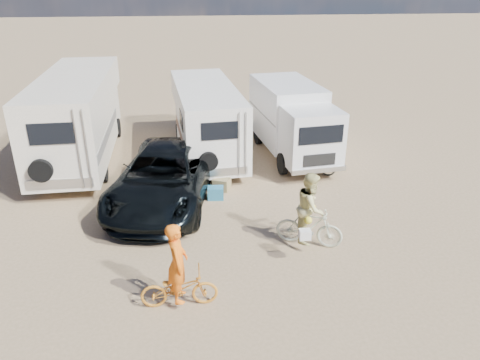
{
  "coord_description": "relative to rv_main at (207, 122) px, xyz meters",
  "views": [
    {
      "loc": [
        -0.27,
        -9.59,
        6.61
      ],
      "look_at": [
        0.92,
        2.05,
        1.3
      ],
      "focal_mm": 34.49,
      "sensor_mm": 36.0,
      "label": 1
    }
  ],
  "objects": [
    {
      "name": "rider_woman",
      "position": [
        2.41,
        -6.84,
        -0.42
      ],
      "size": [
        1.0,
        1.11,
        1.87
      ],
      "primitive_type": "imported",
      "rotation": [
        0.0,
        0.0,
        1.19
      ],
      "color": "#D0C882",
      "rests_on": "ground"
    },
    {
      "name": "bike_parked",
      "position": [
        3.67,
        -2.12,
        -0.89
      ],
      "size": [
        1.8,
        1.55,
        0.93
      ],
      "primitive_type": "imported",
      "rotation": [
        0.0,
        0.0,
        0.94
      ],
      "color": "#272A28",
      "rests_on": "ground"
    },
    {
      "name": "dark_suv",
      "position": [
        -1.45,
        -3.85,
        -0.54
      ],
      "size": [
        3.82,
        6.34,
        1.65
      ],
      "primitive_type": "imported",
      "rotation": [
        0.0,
        0.0,
        -0.19
      ],
      "color": "black",
      "rests_on": "ground"
    },
    {
      "name": "rider_man",
      "position": [
        -0.93,
        -8.94,
        -0.45
      ],
      "size": [
        0.44,
        0.67,
        1.82
      ],
      "primitive_type": "imported",
      "rotation": [
        0.0,
        0.0,
        1.58
      ],
      "color": "orange",
      "rests_on": "ground"
    },
    {
      "name": "bike_man",
      "position": [
        -0.93,
        -8.94,
        -0.92
      ],
      "size": [
        1.66,
        0.6,
        0.87
      ],
      "primitive_type": "imported",
      "rotation": [
        0.0,
        0.0,
        1.58
      ],
      "color": "#C3761E",
      "rests_on": "ground"
    },
    {
      "name": "box_truck",
      "position": [
        3.28,
        -0.42,
        -0.0
      ],
      "size": [
        2.74,
        5.67,
        2.71
      ],
      "primitive_type": null,
      "rotation": [
        0.0,
        0.0,
        0.13
      ],
      "color": "silver",
      "rests_on": "ground"
    },
    {
      "name": "bike_woman",
      "position": [
        2.41,
        -6.84,
        -0.83
      ],
      "size": [
        1.8,
        1.11,
        1.05
      ],
      "primitive_type": "imported",
      "rotation": [
        0.0,
        0.0,
        1.19
      ],
      "color": "#B7BEA2",
      "rests_on": "ground"
    },
    {
      "name": "ground",
      "position": [
        -0.18,
        -7.44,
        -1.36
      ],
      "size": [
        140.0,
        140.0,
        0.0
      ],
      "primitive_type": "plane",
      "color": "#9D805D",
      "rests_on": "ground"
    },
    {
      "name": "cooler",
      "position": [
        0.11,
        -3.89,
        -1.16
      ],
      "size": [
        0.52,
        0.39,
        0.4
      ],
      "primitive_type": "cube",
      "rotation": [
        0.0,
        0.0,
        -0.06
      ],
      "color": "#256788",
      "rests_on": "ground"
    },
    {
      "name": "rv_left",
      "position": [
        -4.79,
        0.19,
        0.22
      ],
      "size": [
        2.66,
        8.02,
        3.16
      ],
      "primitive_type": null,
      "rotation": [
        0.0,
        0.0,
        0.04
      ],
      "color": "white",
      "rests_on": "ground"
    },
    {
      "name": "crate",
      "position": [
        0.36,
        -3.22,
        -1.16
      ],
      "size": [
        0.66,
        0.66,
        0.4
      ],
      "primitive_type": "cube",
      "rotation": [
        0.0,
        0.0,
        -0.39
      ],
      "color": "olive",
      "rests_on": "ground"
    },
    {
      "name": "rv_main",
      "position": [
        0.0,
        0.0,
        0.0
      ],
      "size": [
        2.77,
        6.6,
        2.72
      ],
      "primitive_type": null,
      "rotation": [
        0.0,
        0.0,
        0.1
      ],
      "color": "white",
      "rests_on": "ground"
    }
  ]
}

